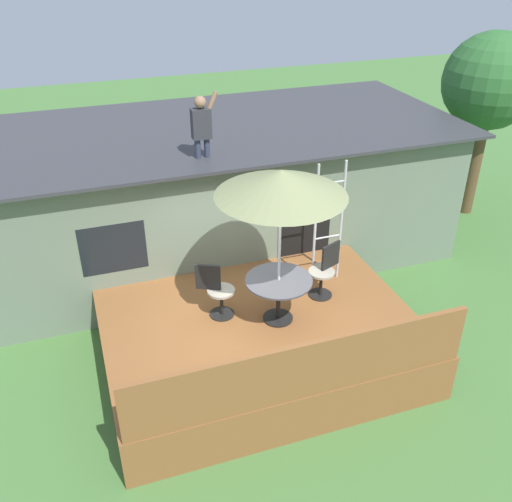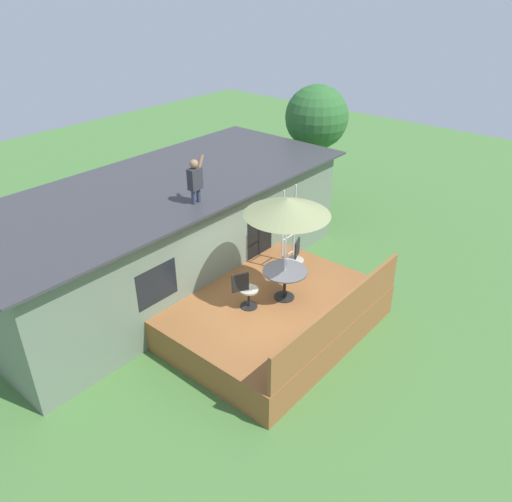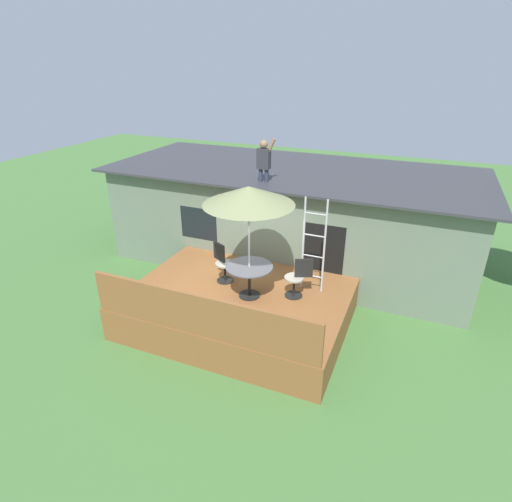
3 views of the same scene
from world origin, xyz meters
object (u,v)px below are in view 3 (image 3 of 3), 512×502
at_px(patio_chair_right, 298,278).
at_px(step_ladder, 314,246).
at_px(patio_chair_left, 223,263).
at_px(patio_table, 249,273).
at_px(patio_umbrella, 249,196).
at_px(person_figure, 264,158).

bearing_deg(patio_chair_right, step_ladder, -140.53).
xyz_separation_m(step_ladder, patio_chair_left, (-2.07, -0.38, -0.64)).
xyz_separation_m(patio_table, patio_umbrella, (-0.00, -0.00, 1.76)).
relative_size(patio_table, person_figure, 0.94).
relative_size(patio_table, step_ladder, 0.47).
bearing_deg(patio_chair_left, patio_chair_right, 25.52).
distance_m(step_ladder, patio_chair_right, 0.79).
bearing_deg(patio_umbrella, step_ladder, 34.21).
bearing_deg(person_figure, patio_chair_right, -49.70).
relative_size(patio_table, patio_chair_left, 1.13).
relative_size(patio_chair_left, patio_chair_right, 1.00).
relative_size(patio_umbrella, patio_chair_right, 2.76).
bearing_deg(patio_table, patio_chair_left, 153.78).
distance_m(person_figure, patio_chair_right, 3.20).
relative_size(patio_table, patio_chair_right, 1.13).
bearing_deg(patio_table, person_figure, 104.02).
bearing_deg(person_figure, patio_table, -75.98).
bearing_deg(patio_chair_right, patio_umbrella, -0.00).
bearing_deg(person_figure, patio_chair_left, -100.23).
xyz_separation_m(person_figure, patio_chair_left, (-0.32, -1.79, -2.14)).
xyz_separation_m(patio_table, step_ladder, (1.20, 0.81, 0.51)).
height_order(step_ladder, patio_chair_right, step_ladder).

